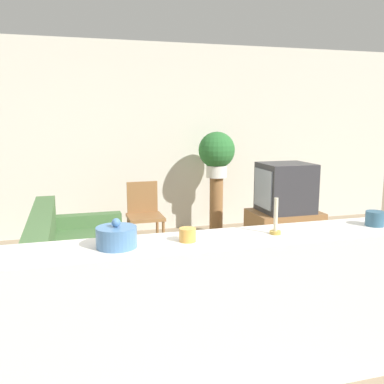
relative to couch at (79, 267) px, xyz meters
name	(u,v)px	position (x,y,z in m)	size (l,w,h in m)	color
ground_plane	(185,353)	(0.69, -1.25, -0.28)	(14.00, 14.00, 0.00)	gray
wall_back	(121,139)	(0.69, 2.18, 1.07)	(9.00, 0.06, 2.70)	beige
couch	(79,267)	(0.00, 0.00, 0.00)	(0.92, 2.03, 0.79)	#476B3D
tv_stand	(284,233)	(2.44, 0.58, -0.01)	(0.82, 0.59, 0.54)	olive
television	(285,188)	(2.43, 0.58, 0.55)	(0.60, 0.54, 0.58)	#333338
wooden_chair	(144,212)	(0.85, 1.33, 0.19)	(0.44, 0.44, 0.84)	olive
plant_stand	(216,206)	(1.96, 1.70, 0.13)	(0.19, 0.19, 0.82)	olive
potted_plant	(217,152)	(1.96, 1.70, 0.90)	(0.51, 0.51, 0.64)	white
foreground_counter	(203,316)	(0.69, -1.65, 0.20)	(2.82, 0.44, 0.96)	white
decorative_bowl	(117,237)	(0.19, -1.65, 0.74)	(0.23, 0.23, 0.17)	#4C7AAD
candle_jar	(188,235)	(0.60, -1.65, 0.72)	(0.10, 0.10, 0.08)	gold
candlestick	(276,223)	(1.16, -1.65, 0.75)	(0.07, 0.07, 0.23)	#B7933D
coffee_tin	(375,219)	(1.89, -1.65, 0.73)	(0.12, 0.12, 0.10)	#335B75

